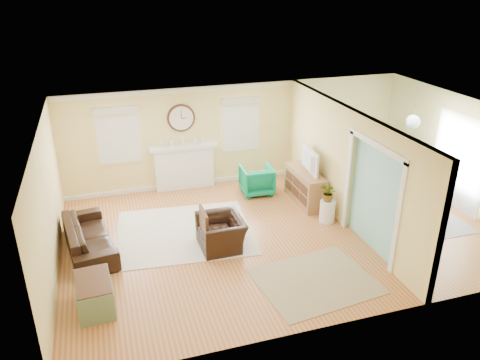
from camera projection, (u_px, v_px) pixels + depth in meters
name	position (u px, v px, depth m)	size (l,w,h in m)	color
floor	(279.00, 232.00, 10.11)	(9.00, 9.00, 0.00)	#93562C
wall_back	(239.00, 133.00, 12.21)	(9.00, 0.02, 2.60)	#E4C970
wall_front	(357.00, 252.00, 6.96)	(9.00, 0.02, 2.60)	#E4C970
wall_left	(48.00, 206.00, 8.37)	(0.02, 6.00, 2.60)	#E4C970
wall_right	(462.00, 154.00, 10.81)	(0.02, 6.00, 2.60)	#E4C970
ceiling	(284.00, 115.00, 9.07)	(9.00, 6.00, 0.02)	white
partition	(341.00, 161.00, 10.22)	(0.17, 6.00, 2.60)	#E4C970
fireplace	(184.00, 166.00, 11.98)	(1.70, 0.30, 1.17)	white
wall_clock	(181.00, 118.00, 11.55)	(0.70, 0.07, 0.70)	#4E2718
window_left	(118.00, 131.00, 11.20)	(1.05, 0.13, 1.42)	white
window_right	(241.00, 120.00, 12.04)	(1.05, 0.13, 1.42)	white
french_doors	(459.00, 162.00, 10.88)	(0.06, 1.70, 2.20)	white
pendant	(413.00, 122.00, 10.04)	(0.30, 0.30, 0.55)	gold
rug_cream	(185.00, 232.00, 10.09)	(2.83, 2.45, 0.02)	beige
rug_jute	(315.00, 281.00, 8.47)	(2.04, 1.67, 0.01)	tan
rug_grey	(387.00, 208.00, 11.10)	(2.54, 3.17, 0.01)	gray
sofa	(89.00, 237.00, 9.32)	(2.08, 0.81, 0.61)	black
eames_chair	(221.00, 233.00, 9.44)	(0.98, 0.86, 0.64)	black
green_chair	(257.00, 180.00, 11.77)	(0.77, 0.79, 0.72)	#007553
trunk	(95.00, 294.00, 7.71)	(0.62, 0.96, 0.53)	slate
credenza	(305.00, 187.00, 11.30)	(0.49, 1.44, 0.80)	#9E7045
tv	(306.00, 160.00, 11.02)	(1.00, 0.13, 0.58)	black
garden_stool	(327.00, 211.00, 10.43)	(0.34, 0.34, 0.50)	white
potted_plant	(329.00, 193.00, 10.25)	(0.37, 0.32, 0.42)	#337F33
dining_table	(389.00, 195.00, 10.96)	(1.98, 1.10, 0.70)	#4E2718
dining_chair_n	(368.00, 168.00, 11.87)	(0.46, 0.46, 1.02)	gray
dining_chair_s	(423.00, 210.00, 9.93)	(0.48, 0.48, 0.86)	gray
dining_chair_w	(368.00, 190.00, 10.70)	(0.50, 0.50, 0.99)	white
dining_chair_e	(410.00, 181.00, 11.09)	(0.57, 0.57, 1.04)	gray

